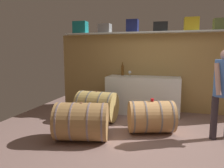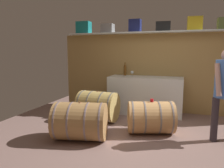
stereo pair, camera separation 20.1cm
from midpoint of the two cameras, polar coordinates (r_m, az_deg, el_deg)
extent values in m
cube|color=#83665E|center=(4.33, 11.96, -12.53)|extent=(6.57, 7.55, 0.02)
cube|color=#AB884E|center=(5.70, 14.06, 2.82)|extent=(5.37, 0.10, 1.99)
cube|color=silver|center=(5.55, 14.32, 13.12)|extent=(4.94, 0.40, 0.03)
cube|color=teal|center=(6.09, -6.49, 14.53)|extent=(0.37, 0.26, 0.32)
cube|color=gray|center=(5.84, -0.12, 14.43)|extent=(0.32, 0.25, 0.23)
cube|color=navy|center=(5.66, 7.16, 14.98)|extent=(0.29, 0.23, 0.31)
cube|color=black|center=(5.56, 14.33, 14.45)|extent=(0.36, 0.30, 0.23)
cube|color=yellow|center=(5.56, 22.00, 14.54)|extent=(0.33, 0.26, 0.31)
cube|color=white|center=(5.44, 9.78, -2.97)|extent=(1.79, 0.64, 0.92)
cylinder|color=brown|center=(5.64, 4.48, 3.45)|extent=(0.07, 0.07, 0.23)
sphere|color=brown|center=(5.63, 4.49, 4.76)|extent=(0.07, 0.07, 0.07)
cylinder|color=brown|center=(5.62, 4.50, 5.27)|extent=(0.03, 0.03, 0.08)
cylinder|color=white|center=(5.50, 6.35, 2.11)|extent=(0.07, 0.07, 0.00)
cylinder|color=white|center=(5.49, 6.36, 2.47)|extent=(0.01, 0.01, 0.07)
sphere|color=white|center=(5.49, 6.37, 3.11)|extent=(0.08, 0.08, 0.08)
sphere|color=maroon|center=(5.49, 6.37, 2.99)|extent=(0.05, 0.05, 0.05)
cylinder|color=tan|center=(4.20, 11.56, -8.61)|extent=(0.98, 0.83, 0.60)
cylinder|color=gray|center=(4.15, 6.72, -8.72)|extent=(0.21, 0.59, 0.61)
cylinder|color=gray|center=(4.18, 9.73, -8.66)|extent=(0.21, 0.59, 0.61)
cylinder|color=gray|center=(4.23, 13.36, -8.55)|extent=(0.21, 0.59, 0.61)
cylinder|color=gray|center=(4.29, 16.24, -8.44)|extent=(0.21, 0.59, 0.61)
cylinder|color=#974D3D|center=(4.13, 11.68, -4.54)|extent=(0.04, 0.04, 0.01)
cylinder|color=tan|center=(4.85, -2.58, -5.83)|extent=(0.88, 0.70, 0.65)
cylinder|color=slate|center=(5.00, -6.29, -5.43)|extent=(0.07, 0.66, 0.66)
cylinder|color=slate|center=(4.90, -4.02, -5.68)|extent=(0.07, 0.66, 0.66)
cylinder|color=slate|center=(4.80, -1.10, -5.98)|extent=(0.07, 0.66, 0.66)
cylinder|color=slate|center=(4.72, 1.36, -6.23)|extent=(0.07, 0.66, 0.66)
cylinder|color=brown|center=(4.78, -2.60, -1.97)|extent=(0.04, 0.04, 0.01)
cylinder|color=#9E7443|center=(3.84, -6.89, -9.71)|extent=(1.01, 0.83, 0.65)
cylinder|color=slate|center=(3.94, -12.29, -9.39)|extent=(0.17, 0.66, 0.67)
cylinder|color=slate|center=(3.87, -8.98, -9.60)|extent=(0.17, 0.66, 0.67)
cylinder|color=slate|center=(3.81, -4.76, -9.82)|extent=(0.17, 0.66, 0.67)
cylinder|color=slate|center=(3.78, -1.24, -9.96)|extent=(0.17, 0.66, 0.67)
cylinder|color=brown|center=(3.75, -6.98, -4.87)|extent=(0.04, 0.04, 0.01)
cylinder|color=red|center=(4.12, 11.86, -4.21)|extent=(0.06, 0.06, 0.05)
cylinder|color=#342C34|center=(4.18, 26.71, -8.37)|extent=(0.12, 0.12, 0.77)
cylinder|color=#CE9C8D|center=(3.93, 27.53, 0.98)|extent=(0.15, 0.21, 0.54)
camera|label=1|loc=(0.10, -88.65, 0.20)|focal=34.66mm
camera|label=2|loc=(0.10, 91.35, -0.20)|focal=34.66mm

